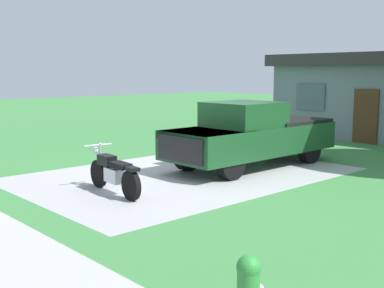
{
  "coord_description": "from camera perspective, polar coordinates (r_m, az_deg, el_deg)",
  "views": [
    {
      "loc": [
        9.69,
        -8.67,
        2.73
      ],
      "look_at": [
        0.49,
        -0.21,
        0.9
      ],
      "focal_mm": 45.91,
      "sensor_mm": 36.0,
      "label": 1
    }
  ],
  "objects": [
    {
      "name": "driveway_pad",
      "position": [
        13.28,
        -0.75,
        -3.52
      ],
      "size": [
        5.9,
        8.68,
        0.01
      ],
      "primitive_type": "cube",
      "color": "#A9A9A9",
      "rests_on": "ground"
    },
    {
      "name": "pickup_truck",
      "position": [
        14.38,
        7.15,
        1.17
      ],
      "size": [
        2.01,
        5.63,
        1.9
      ],
      "color": "black",
      "rests_on": "ground"
    },
    {
      "name": "ground_plane",
      "position": [
        13.29,
        -0.75,
        -3.53
      ],
      "size": [
        80.0,
        80.0,
        0.0
      ],
      "primitive_type": "plane",
      "color": "#3E8141"
    },
    {
      "name": "motorcycle",
      "position": [
        11.27,
        -9.11,
        -3.33
      ],
      "size": [
        2.21,
        0.7,
        1.09
      ],
      "color": "black",
      "rests_on": "ground"
    }
  ]
}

